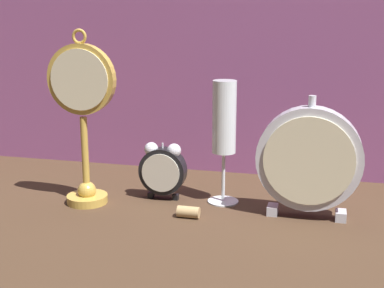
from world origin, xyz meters
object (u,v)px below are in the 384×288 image
at_px(pocket_watch_on_stand, 83,116).
at_px(mantel_clock_silver, 309,159).
at_px(champagne_flute, 224,125).
at_px(wine_cork, 188,212).
at_px(alarm_clock_twin_bell, 163,168).

height_order(pocket_watch_on_stand, mantel_clock_silver, pocket_watch_on_stand).
xyz_separation_m(champagne_flute, wine_cork, (-0.05, -0.10, -0.15)).
relative_size(pocket_watch_on_stand, champagne_flute, 1.39).
xyz_separation_m(mantel_clock_silver, wine_cork, (-0.22, -0.06, -0.10)).
bearing_deg(champagne_flute, pocket_watch_on_stand, -165.17).
height_order(mantel_clock_silver, wine_cork, mantel_clock_silver).
distance_m(alarm_clock_twin_bell, mantel_clock_silver, 0.30).
bearing_deg(pocket_watch_on_stand, wine_cork, -7.37).
bearing_deg(pocket_watch_on_stand, alarm_clock_twin_bell, 22.64).
distance_m(alarm_clock_twin_bell, wine_cork, 0.13).
bearing_deg(champagne_flute, alarm_clock_twin_bell, -174.89).
height_order(pocket_watch_on_stand, wine_cork, pocket_watch_on_stand).
xyz_separation_m(pocket_watch_on_stand, wine_cork, (0.22, -0.03, -0.17)).
bearing_deg(mantel_clock_silver, alarm_clock_twin_bell, 173.47).
bearing_deg(mantel_clock_silver, wine_cork, -165.74).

